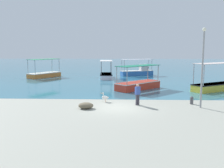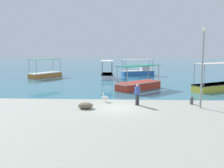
{
  "view_description": "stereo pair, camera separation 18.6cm",
  "coord_description": "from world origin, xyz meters",
  "px_view_note": "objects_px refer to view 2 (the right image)",
  "views": [
    {
      "loc": [
        0.28,
        -18.59,
        4.44
      ],
      "look_at": [
        -0.6,
        3.07,
        1.37
      ],
      "focal_mm": 40.0,
      "sensor_mm": 36.0,
      "label": 1
    },
    {
      "loc": [
        0.47,
        -18.58,
        4.44
      ],
      "look_at": [
        -0.6,
        3.07,
        1.37
      ],
      "focal_mm": 40.0,
      "sensor_mm": 36.0,
      "label": 2
    }
  ],
  "objects_px": {
    "fishing_boat_far_left": "(217,85)",
    "pelican": "(105,97)",
    "mooring_bollard": "(192,100)",
    "net_pile": "(86,105)",
    "lamp_post": "(202,64)",
    "fisherman_standing": "(137,94)",
    "fishing_boat_outer": "(45,74)",
    "fishing_boat_center": "(107,75)",
    "fishing_boat_near_left": "(139,84)",
    "fishing_boat_near_right": "(139,71)"
  },
  "relations": [
    {
      "from": "fishing_boat_near_left",
      "to": "lamp_post",
      "type": "distance_m",
      "value": 9.96
    },
    {
      "from": "fishing_boat_near_left",
      "to": "net_pile",
      "type": "bearing_deg",
      "value": -115.87
    },
    {
      "from": "fishing_boat_near_left",
      "to": "fishing_boat_near_right",
      "type": "bearing_deg",
      "value": 86.6
    },
    {
      "from": "fishing_boat_outer",
      "to": "fishing_boat_near_left",
      "type": "bearing_deg",
      "value": -38.5
    },
    {
      "from": "fishing_boat_far_left",
      "to": "fisherman_standing",
      "type": "height_order",
      "value": "fishing_boat_far_left"
    },
    {
      "from": "fishing_boat_center",
      "to": "mooring_bollard",
      "type": "height_order",
      "value": "fishing_boat_center"
    },
    {
      "from": "fishing_boat_far_left",
      "to": "fishing_boat_near_right",
      "type": "bearing_deg",
      "value": 116.25
    },
    {
      "from": "fishing_boat_near_left",
      "to": "fishing_boat_center",
      "type": "height_order",
      "value": "fishing_boat_center"
    },
    {
      "from": "fishing_boat_center",
      "to": "mooring_bollard",
      "type": "xyz_separation_m",
      "value": [
        8.04,
        -17.63,
        -0.19
      ]
    },
    {
      "from": "lamp_post",
      "to": "fisherman_standing",
      "type": "distance_m",
      "value": 5.38
    },
    {
      "from": "fishing_boat_near_right",
      "to": "pelican",
      "type": "distance_m",
      "value": 21.75
    },
    {
      "from": "fishing_boat_near_left",
      "to": "fishing_boat_far_left",
      "type": "bearing_deg",
      "value": -3.96
    },
    {
      "from": "fishing_boat_near_right",
      "to": "fishing_boat_center",
      "type": "distance_m",
      "value": 6.66
    },
    {
      "from": "fishing_boat_outer",
      "to": "mooring_bollard",
      "type": "height_order",
      "value": "fishing_boat_outer"
    },
    {
      "from": "fishing_boat_far_left",
      "to": "fishing_boat_near_left",
      "type": "bearing_deg",
      "value": 176.04
    },
    {
      "from": "lamp_post",
      "to": "mooring_bollard",
      "type": "distance_m",
      "value": 3.25
    },
    {
      "from": "mooring_bollard",
      "to": "pelican",
      "type": "bearing_deg",
      "value": 175.14
    },
    {
      "from": "fishing_boat_outer",
      "to": "fishing_boat_near_right",
      "type": "bearing_deg",
      "value": 13.0
    },
    {
      "from": "fishing_boat_center",
      "to": "fisherman_standing",
      "type": "xyz_separation_m",
      "value": [
        3.65,
        -18.11,
        0.38
      ]
    },
    {
      "from": "fishing_boat_center",
      "to": "lamp_post",
      "type": "xyz_separation_m",
      "value": [
        8.39,
        -18.82,
        2.82
      ]
    },
    {
      "from": "fishing_boat_near_right",
      "to": "fishing_boat_near_left",
      "type": "bearing_deg",
      "value": -93.4
    },
    {
      "from": "fishing_boat_far_left",
      "to": "fisherman_standing",
      "type": "relative_size",
      "value": 3.58
    },
    {
      "from": "net_pile",
      "to": "lamp_post",
      "type": "bearing_deg",
      "value": 4.28
    },
    {
      "from": "fishing_boat_far_left",
      "to": "mooring_bollard",
      "type": "distance_m",
      "value": 8.17
    },
    {
      "from": "fishing_boat_far_left",
      "to": "pelican",
      "type": "bearing_deg",
      "value": -151.66
    },
    {
      "from": "fishing_boat_outer",
      "to": "pelican",
      "type": "xyz_separation_m",
      "value": [
        10.78,
        -17.93,
        -0.17
      ]
    },
    {
      "from": "fishing_boat_far_left",
      "to": "lamp_post",
      "type": "xyz_separation_m",
      "value": [
        -4.14,
        -8.02,
        2.77
      ]
    },
    {
      "from": "fishing_boat_center",
      "to": "fisherman_standing",
      "type": "bearing_deg",
      "value": -78.62
    },
    {
      "from": "fishing_boat_outer",
      "to": "fishing_boat_center",
      "type": "height_order",
      "value": "fishing_boat_outer"
    },
    {
      "from": "lamp_post",
      "to": "net_pile",
      "type": "distance_m",
      "value": 9.24
    },
    {
      "from": "fishing_boat_far_left",
      "to": "fisherman_standing",
      "type": "bearing_deg",
      "value": -140.52
    },
    {
      "from": "lamp_post",
      "to": "net_pile",
      "type": "relative_size",
      "value": 5.28
    },
    {
      "from": "mooring_bollard",
      "to": "net_pile",
      "type": "bearing_deg",
      "value": -167.56
    },
    {
      "from": "fishing_boat_near_right",
      "to": "fishing_boat_outer",
      "type": "relative_size",
      "value": 1.02
    },
    {
      "from": "fisherman_standing",
      "to": "net_pile",
      "type": "height_order",
      "value": "fisherman_standing"
    },
    {
      "from": "fisherman_standing",
      "to": "fishing_boat_near_right",
      "type": "bearing_deg",
      "value": 86.41
    },
    {
      "from": "fishing_boat_far_left",
      "to": "fishing_boat_center",
      "type": "xyz_separation_m",
      "value": [
        -12.52,
        10.8,
        -0.05
      ]
    },
    {
      "from": "pelican",
      "to": "net_pile",
      "type": "bearing_deg",
      "value": -117.46
    },
    {
      "from": "fishing_boat_center",
      "to": "lamp_post",
      "type": "height_order",
      "value": "lamp_post"
    },
    {
      "from": "fishing_boat_outer",
      "to": "fishing_boat_far_left",
      "type": "height_order",
      "value": "fishing_boat_far_left"
    },
    {
      "from": "net_pile",
      "to": "fishing_boat_near_right",
      "type": "bearing_deg",
      "value": 77.34
    },
    {
      "from": "lamp_post",
      "to": "mooring_bollard",
      "type": "xyz_separation_m",
      "value": [
        -0.34,
        1.19,
        -3.01
      ]
    },
    {
      "from": "fishing_boat_near_left",
      "to": "fishing_boat_far_left",
      "type": "distance_m",
      "value": 8.35
    },
    {
      "from": "mooring_bollard",
      "to": "fisherman_standing",
      "type": "relative_size",
      "value": 0.38
    },
    {
      "from": "fishing_boat_outer",
      "to": "fishing_boat_far_left",
      "type": "relative_size",
      "value": 0.92
    },
    {
      "from": "pelican",
      "to": "net_pile",
      "type": "distance_m",
      "value": 2.75
    },
    {
      "from": "fishing_boat_center",
      "to": "mooring_bollard",
      "type": "bearing_deg",
      "value": -65.47
    },
    {
      "from": "lamp_post",
      "to": "mooring_bollard",
      "type": "height_order",
      "value": "lamp_post"
    },
    {
      "from": "mooring_bollard",
      "to": "net_pile",
      "type": "distance_m",
      "value": 8.53
    },
    {
      "from": "net_pile",
      "to": "mooring_bollard",
      "type": "bearing_deg",
      "value": 12.44
    }
  ]
}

